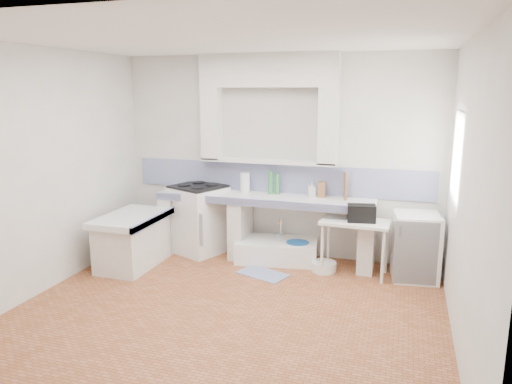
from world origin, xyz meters
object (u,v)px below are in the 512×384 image
(side_table, at_px, (354,248))
(fridge, at_px, (415,247))
(stove, at_px, (199,220))
(sink, at_px, (277,251))

(side_table, relative_size, fridge, 1.03)
(stove, bearing_deg, fridge, 21.01)
(sink, relative_size, side_table, 1.29)
(stove, height_order, fridge, stove)
(sink, bearing_deg, stove, 169.39)
(sink, height_order, fridge, fridge)
(stove, xyz_separation_m, fridge, (2.99, -0.14, -0.06))
(side_table, distance_m, fridge, 0.74)
(stove, distance_m, side_table, 2.27)
(stove, bearing_deg, sink, 21.89)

